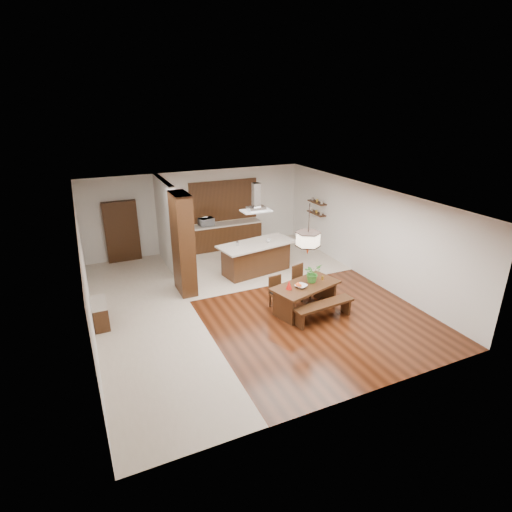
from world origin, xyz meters
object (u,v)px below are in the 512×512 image
kitchen_island (256,257)px  foliage_plant (312,273)px  pendant_lantern (309,230)px  island_cup (269,241)px  dining_table (305,292)px  dining_chair_left (278,293)px  fruit_bowl (301,286)px  dining_chair_right (302,282)px  hallway_console (100,314)px  microwave (206,222)px  dining_bench (324,312)px  range_hood (256,197)px

kitchen_island → foliage_plant: bearing=-92.0°
pendant_lantern → island_cup: size_ratio=9.94×
dining_table → dining_chair_left: dining_chair_left is taller
dining_chair_left → kitchen_island: size_ratio=0.34×
pendant_lantern → fruit_bowl: (-0.19, -0.09, -1.46)m
island_cup → dining_chair_right: bearing=-88.8°
hallway_console → microwave: (4.03, 4.00, 0.78)m
dining_table → kitchen_island: bearing=92.6°
dining_table → dining_chair_left: size_ratio=2.25×
dining_chair_left → foliage_plant: size_ratio=1.76×
dining_chair_right → dining_bench: bearing=-112.1°
fruit_bowl → microwave: 5.58m
dining_table → dining_bench: 0.72m
dining_chair_left → foliage_plant: foliage_plant is taller
dining_table → dining_bench: (0.17, -0.63, -0.32)m
range_hood → dining_chair_right: bearing=-79.1°
hallway_console → pendant_lantern: 5.52m
dining_table → dining_chair_left: (-0.58, 0.41, -0.11)m
hallway_console → dining_chair_left: (4.39, -1.01, 0.12)m
dining_table → range_hood: bearing=92.6°
foliage_plant → island_cup: 2.62m
dining_table → island_cup: size_ratio=14.99×
dining_chair_left → microwave: bearing=87.8°
hallway_console → dining_bench: size_ratio=0.52×
dining_table → foliage_plant: 0.52m
dining_chair_left → fruit_bowl: 0.72m
foliage_plant → island_cup: bearing=89.9°
kitchen_island → fruit_bowl: bearing=-101.0°
hallway_console → dining_table: (4.97, -1.43, 0.24)m
dining_chair_left → kitchen_island: kitchen_island is taller
foliage_plant → microwave: size_ratio=0.96×
hallway_console → island_cup: island_cup is taller
dining_table → fruit_bowl: size_ratio=6.70×
range_hood → microwave: (-0.81, 2.60, -1.37)m
dining_bench → range_hood: bearing=95.0°
dining_bench → dining_chair_right: size_ratio=1.75×
pendant_lantern → range_hood: (-0.13, 2.83, 0.22)m
dining_bench → dining_chair_right: 1.31m
pendant_lantern → fruit_bowl: 1.47m
dining_table → microwave: microwave is taller
dining_chair_right → kitchen_island: size_ratio=0.37×
hallway_console → fruit_bowl: 5.04m
pendant_lantern → kitchen_island: 3.31m
island_cup → dining_chair_left: bearing=-109.7°
microwave → kitchen_island: bearing=-82.9°
microwave → island_cup: bearing=-76.7°
dining_table → dining_chair_left: 0.72m
dining_bench → kitchen_island: 3.48m
dining_chair_left → range_hood: 3.19m
range_hood → dining_table: bearing=-87.4°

